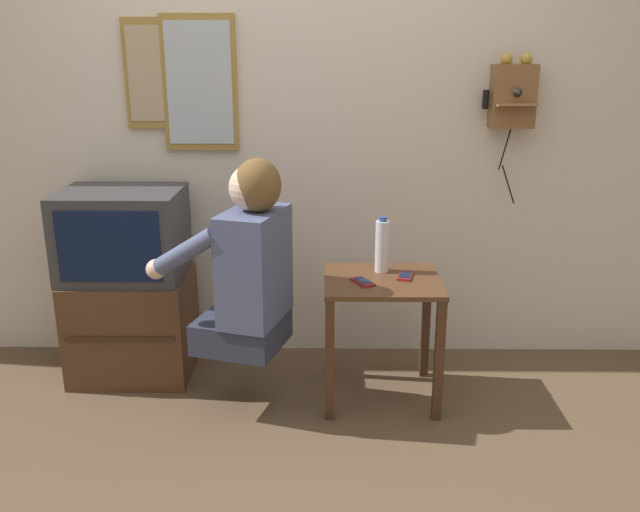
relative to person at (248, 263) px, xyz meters
The scene contains 12 objects.
ground_plane 0.90m from the person, 75.91° to the right, with size 14.00×14.00×0.00m, color brown.
wall_back 0.88m from the person, 78.00° to the left, with size 6.80×0.05×2.55m.
side_table 0.65m from the person, 10.32° to the left, with size 0.53×0.47×0.59m.
person is the anchor object (origin of this frame).
tv_stand 0.84m from the person, 151.77° to the left, with size 0.58×0.45×0.52m.
television 0.74m from the person, 151.21° to the left, with size 0.58×0.45×0.43m.
wall_phone_antique 1.52m from the person, 24.69° to the left, with size 0.25×0.18×0.73m.
framed_picture 1.11m from the person, 129.54° to the left, with size 0.28×0.03×0.53m.
wall_mirror 0.99m from the person, 114.71° to the left, with size 0.36×0.03×0.65m.
cell_phone_held 0.52m from the person, ahead, with size 0.11×0.14×0.01m.
cell_phone_spare 0.72m from the person, 10.66° to the left, with size 0.09×0.14×0.01m.
water_bottle 0.64m from the person, 19.66° to the left, with size 0.07×0.07×0.26m.
Camera 1 is at (0.21, -2.24, 1.61)m, focal length 38.00 mm.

